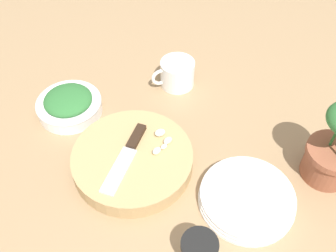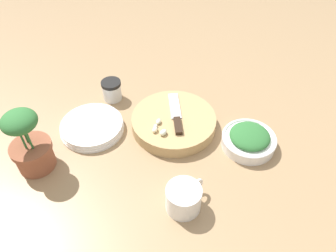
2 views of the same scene
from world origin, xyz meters
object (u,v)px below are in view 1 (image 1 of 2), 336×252
herb_bowl (69,104)px  plate_stack (247,198)px  cutting_board (133,160)px  potted_herb (336,149)px  spice_jar (199,252)px  coffee_mug (177,74)px  garlic_cloves (162,140)px  chef_knife (128,153)px

herb_bowl → plate_stack: bearing=31.7°
cutting_board → potted_herb: size_ratio=1.34×
plate_stack → potted_herb: 0.22m
spice_jar → coffee_mug: size_ratio=0.60×
garlic_cloves → potted_herb: potted_herb is taller
chef_knife → coffee_mug: coffee_mug is taller
herb_bowl → spice_jar: 0.52m
herb_bowl → potted_herb: size_ratio=0.82×
spice_jar → garlic_cloves: bearing=169.7°
garlic_cloves → spice_jar: spice_jar is taller
garlic_cloves → spice_jar: 0.27m
garlic_cloves → plate_stack: size_ratio=0.31×
potted_herb → spice_jar: bearing=-81.6°
cutting_board → spice_jar: (0.27, 0.03, 0.02)m
herb_bowl → coffee_mug: size_ratio=1.37×
chef_knife → cutting_board: bearing=-151.3°
chef_knife → herb_bowl: bearing=-26.9°
garlic_cloves → potted_herb: (0.22, 0.32, 0.04)m
chef_knife → garlic_cloves: garlic_cloves is taller
cutting_board → herb_bowl: (-0.24, -0.08, 0.01)m
herb_bowl → garlic_cloves: bearing=34.1°
plate_stack → potted_herb: (0.01, 0.21, 0.07)m
herb_bowl → potted_herb: (0.45, 0.48, 0.06)m
spice_jar → plate_stack: bearing=113.2°
chef_knife → plate_stack: chef_knife is taller
garlic_cloves → spice_jar: (0.27, -0.05, -0.01)m
chef_knife → coffee_mug: 0.31m
cutting_board → herb_bowl: bearing=-160.6°
herb_bowl → plate_stack: (0.44, 0.27, -0.01)m
coffee_mug → potted_herb: potted_herb is taller
plate_stack → spice_jar: bearing=-66.8°
cutting_board → garlic_cloves: bearing=91.2°
garlic_cloves → coffee_mug: (-0.21, 0.15, -0.01)m
coffee_mug → potted_herb: 0.46m
garlic_cloves → coffee_mug: size_ratio=0.53×
cutting_board → plate_stack: (0.20, 0.19, -0.01)m
cutting_board → spice_jar: 0.27m
chef_knife → potted_herb: bearing=-163.0°
herb_bowl → plate_stack: 0.51m
chef_knife → herb_bowl: size_ratio=0.95×
chef_knife → spice_jar: spice_jar is taller
cutting_board → plate_stack: size_ratio=1.33×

